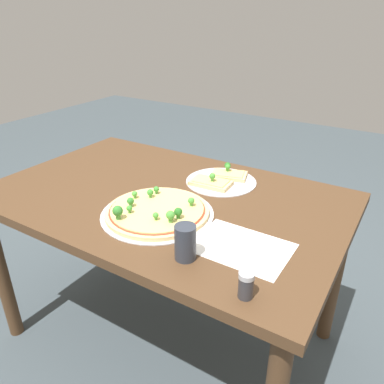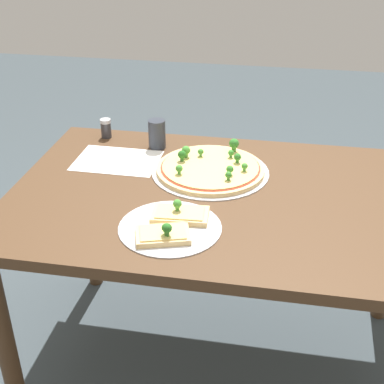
{
  "view_description": "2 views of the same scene",
  "coord_description": "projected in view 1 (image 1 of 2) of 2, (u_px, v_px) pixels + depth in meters",
  "views": [
    {
      "loc": [
        -0.78,
        1.05,
        1.38
      ],
      "look_at": [
        -0.1,
        -0.04,
        0.76
      ],
      "focal_mm": 35.0,
      "sensor_mm": 36.0,
      "label": 1
    },
    {
      "loc": [
        0.15,
        -1.45,
        1.57
      ],
      "look_at": [
        -0.1,
        -0.04,
        0.76
      ],
      "focal_mm": 50.0,
      "sensor_mm": 36.0,
      "label": 2
    }
  ],
  "objects": [
    {
      "name": "dining_table",
      "position": [
        165.0,
        214.0,
        1.5
      ],
      "size": [
        1.37,
        0.87,
        0.74
      ],
      "color": "#4C331E",
      "rests_on": "ground_plane"
    },
    {
      "name": "pizza_tray_whole",
      "position": [
        157.0,
        211.0,
        1.31
      ],
      "size": [
        0.4,
        0.4,
        0.07
      ],
      "color": "silver",
      "rests_on": "dining_table"
    },
    {
      "name": "condiment_shaker",
      "position": [
        246.0,
        285.0,
        0.92
      ],
      "size": [
        0.04,
        0.04,
        0.07
      ],
      "color": "#333338",
      "rests_on": "dining_table"
    },
    {
      "name": "paper_menu",
      "position": [
        241.0,
        247.0,
        1.13
      ],
      "size": [
        0.29,
        0.21,
        0.0
      ],
      "primitive_type": "cube",
      "rotation": [
        0.0,
        0.0,
        -0.01
      ],
      "color": "white",
      "rests_on": "dining_table"
    },
    {
      "name": "pizza_tray_slice",
      "position": [
        220.0,
        179.0,
        1.56
      ],
      "size": [
        0.29,
        0.29,
        0.06
      ],
      "color": "silver",
      "rests_on": "dining_table"
    },
    {
      "name": "ground_plane",
      "position": [
        169.0,
        333.0,
        1.78
      ],
      "size": [
        8.0,
        8.0,
        0.0
      ],
      "primitive_type": "plane",
      "color": "#3D474C"
    },
    {
      "name": "drinking_cup",
      "position": [
        185.0,
        242.0,
        1.06
      ],
      "size": [
        0.06,
        0.06,
        0.11
      ],
      "primitive_type": "cylinder",
      "color": "#2D333D",
      "rests_on": "dining_table"
    }
  ]
}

